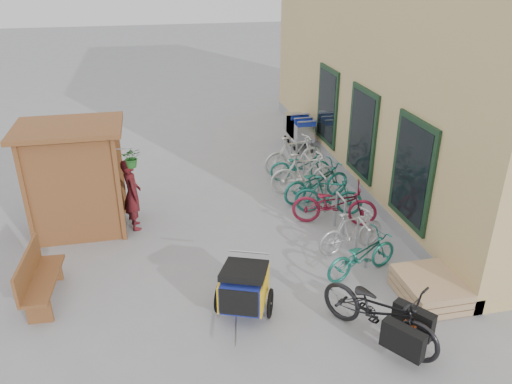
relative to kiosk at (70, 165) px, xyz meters
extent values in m
plane|color=gray|center=(3.28, -2.47, -1.55)|extent=(80.00, 80.00, 0.00)
cube|color=tan|center=(9.78, 2.03, 1.95)|extent=(6.00, 13.00, 7.00)
cube|color=gray|center=(6.86, 2.03, -1.40)|extent=(0.18, 13.00, 0.30)
cube|color=#15311C|center=(6.75, -1.97, 0.05)|extent=(0.06, 1.50, 2.20)
cube|color=black|center=(6.72, -1.97, 0.05)|extent=(0.02, 1.25, 1.95)
cube|color=#15311C|center=(6.75, 0.53, 0.05)|extent=(0.06, 1.50, 2.20)
cube|color=black|center=(6.72, 0.53, 0.05)|extent=(0.02, 1.25, 1.95)
cube|color=#15311C|center=(6.75, 3.03, 0.05)|extent=(0.06, 1.50, 2.20)
cube|color=black|center=(6.72, 3.03, 0.05)|extent=(0.02, 1.25, 1.95)
cube|color=brown|center=(-0.82, -0.62, -0.40)|extent=(0.09, 0.09, 2.30)
cube|color=brown|center=(0.98, -0.62, -0.40)|extent=(0.09, 0.09, 2.30)
cube|color=brown|center=(-0.82, 0.68, -0.40)|extent=(0.09, 0.09, 2.30)
cube|color=brown|center=(0.98, 0.68, -0.40)|extent=(0.09, 0.09, 2.30)
cube|color=brown|center=(-0.79, 0.03, -0.40)|extent=(0.05, 1.30, 2.30)
cube|color=brown|center=(0.08, -0.59, -0.40)|extent=(1.80, 0.05, 2.30)
cube|color=brown|center=(0.08, 0.65, -0.40)|extent=(1.80, 0.05, 2.30)
cube|color=brown|center=(0.08, 0.03, 0.80)|extent=(2.15, 1.65, 0.10)
cube|color=brown|center=(-0.12, 0.03, -0.65)|extent=(1.30, 1.15, 0.04)
cube|color=brown|center=(-0.12, 0.03, -0.05)|extent=(1.30, 1.15, 0.04)
cylinder|color=#A5A8AD|center=(1.16, -0.62, 0.50)|extent=(0.36, 0.02, 0.02)
imported|color=#205B20|center=(1.31, -0.62, 0.30)|extent=(0.38, 0.33, 0.42)
cylinder|color=#A5A8AD|center=(5.58, -2.72, -1.13)|extent=(0.05, 0.05, 0.84)
cylinder|color=#A5A8AD|center=(5.58, -2.22, -1.13)|extent=(0.05, 0.05, 0.84)
cylinder|color=#A5A8AD|center=(5.58, -2.47, -0.71)|extent=(0.05, 0.50, 0.05)
cylinder|color=#A5A8AD|center=(5.58, -1.52, -1.13)|extent=(0.05, 0.05, 0.84)
cylinder|color=#A5A8AD|center=(5.58, -1.02, -1.13)|extent=(0.05, 0.05, 0.84)
cylinder|color=#A5A8AD|center=(5.58, -1.27, -0.71)|extent=(0.05, 0.50, 0.05)
cylinder|color=#A5A8AD|center=(5.58, -0.32, -1.13)|extent=(0.05, 0.05, 0.84)
cylinder|color=#A5A8AD|center=(5.58, 0.18, -1.13)|extent=(0.05, 0.05, 0.84)
cylinder|color=#A5A8AD|center=(5.58, -0.07, -0.71)|extent=(0.05, 0.50, 0.05)
cylinder|color=#A5A8AD|center=(5.58, 0.88, -1.13)|extent=(0.05, 0.05, 0.84)
cylinder|color=#A5A8AD|center=(5.58, 1.38, -1.13)|extent=(0.05, 0.05, 0.84)
cylinder|color=#A5A8AD|center=(5.58, 1.13, -0.71)|extent=(0.05, 0.50, 0.05)
cylinder|color=#A5A8AD|center=(5.58, 2.08, -1.13)|extent=(0.05, 0.05, 0.84)
cylinder|color=#A5A8AD|center=(5.58, 2.58, -1.13)|extent=(0.05, 0.05, 0.84)
cylinder|color=#A5A8AD|center=(5.58, 2.33, -0.71)|extent=(0.05, 0.50, 0.05)
cube|color=tan|center=(6.28, -3.87, -1.48)|extent=(1.00, 1.20, 0.12)
cube|color=tan|center=(6.28, -3.87, -1.34)|extent=(1.00, 1.20, 0.12)
cube|color=tan|center=(6.28, -3.87, -1.20)|extent=(1.00, 1.20, 0.12)
cube|color=brown|center=(-0.32, -2.49, -1.13)|extent=(0.54, 1.54, 0.06)
cube|color=brown|center=(-0.53, -2.49, -0.84)|extent=(0.14, 1.52, 0.51)
cube|color=brown|center=(-0.32, -3.10, -1.35)|extent=(0.41, 0.08, 0.40)
cube|color=brown|center=(-0.32, -1.89, -1.35)|extent=(0.41, 0.08, 0.40)
cube|color=silver|center=(6.28, 3.86, -0.93)|extent=(0.57, 0.88, 0.54)
cube|color=#192FA6|center=(6.28, 3.41, -0.57)|extent=(0.57, 0.04, 0.19)
cylinder|color=silver|center=(6.28, 3.38, -0.49)|extent=(0.60, 0.04, 0.04)
cylinder|color=black|center=(6.05, 3.49, -1.49)|extent=(0.04, 0.12, 0.12)
cube|color=silver|center=(6.28, 4.22, -0.93)|extent=(0.57, 0.88, 0.54)
cube|color=#192FA6|center=(6.28, 3.77, -0.57)|extent=(0.57, 0.04, 0.19)
cylinder|color=silver|center=(6.28, 3.74, -0.49)|extent=(0.60, 0.04, 0.04)
cylinder|color=black|center=(6.05, 3.86, -1.49)|extent=(0.04, 0.12, 0.12)
cube|color=silver|center=(6.28, 4.58, -0.93)|extent=(0.57, 0.88, 0.54)
cube|color=#192FA6|center=(6.28, 4.14, -0.57)|extent=(0.57, 0.04, 0.19)
cylinder|color=silver|center=(6.28, 4.11, -0.49)|extent=(0.60, 0.04, 0.04)
cylinder|color=black|center=(6.05, 4.22, -1.49)|extent=(0.04, 0.12, 0.12)
cube|color=#1B2499|center=(3.02, -3.54, -1.06)|extent=(0.92, 1.04, 0.51)
cube|color=gold|center=(2.69, -3.42, -1.06)|extent=(0.34, 0.82, 0.51)
cube|color=gold|center=(3.34, -3.67, -1.06)|extent=(0.34, 0.82, 0.51)
cube|color=black|center=(2.85, -3.97, -1.02)|extent=(0.58, 0.25, 0.46)
cube|color=black|center=(3.04, -3.49, -0.75)|extent=(0.97, 1.03, 0.25)
torus|color=black|center=(2.60, -3.38, -1.32)|extent=(0.24, 0.49, 0.50)
torus|color=black|center=(3.43, -3.70, -1.32)|extent=(0.24, 0.49, 0.50)
cylinder|color=#B7B7BC|center=(2.75, -4.23, -1.32)|extent=(0.30, 0.70, 0.03)
cylinder|color=#B7B7BC|center=(3.19, -3.10, -0.65)|extent=(0.66, 0.28, 0.03)
imported|color=black|center=(4.94, -4.61, -1.01)|extent=(1.74, 2.09, 1.08)
cube|color=black|center=(5.05, -5.21, -1.10)|extent=(0.51, 0.64, 0.45)
cube|color=black|center=(5.40, -4.84, -1.10)|extent=(0.51, 0.64, 0.45)
cube|color=#D34813|center=(5.22, -5.02, -1.05)|extent=(0.20, 0.22, 0.12)
imported|color=maroon|center=(1.20, -0.12, -0.74)|extent=(0.50, 0.66, 1.63)
imported|color=#1B6E61|center=(5.39, -2.90, -1.13)|extent=(1.70, 1.03, 0.84)
imported|color=silver|center=(5.53, -2.07, -1.10)|extent=(1.57, 0.75, 0.91)
imported|color=maroon|center=(5.59, -0.90, -1.06)|extent=(2.00, 1.25, 0.99)
imported|color=#1B6E61|center=(5.63, -0.41, -1.08)|extent=(1.64, 0.94, 0.95)
imported|color=#1B6E61|center=(5.59, 0.36, -1.07)|extent=(1.95, 1.11, 0.97)
imported|color=silver|center=(5.43, 0.85, -1.02)|extent=(1.79, 0.53, 1.07)
imported|color=#1B6E61|center=(5.55, 1.60, -1.12)|extent=(1.68, 0.75, 0.86)
imported|color=silver|center=(5.52, 2.13, -1.01)|extent=(1.87, 0.87, 1.09)
camera|label=1|loc=(1.77, -10.25, 3.93)|focal=35.00mm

